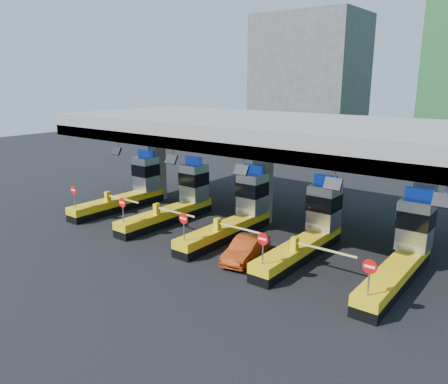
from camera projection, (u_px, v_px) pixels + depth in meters
The scene contains 9 objects.
ground at pixel (235, 235), 27.17m from camera, with size 120.00×120.00×0.00m, color black.
toll_canopy at pixel (263, 132), 27.84m from camera, with size 28.00×12.09×7.00m.
toll_lane_far_left at pixel (132, 188), 33.00m from camera, with size 4.43×8.00×4.16m.
toll_lane_left at pixel (180, 199), 30.02m from camera, with size 4.43×8.00×4.16m.
toll_lane_center at pixel (238, 212), 27.04m from camera, with size 4.43×8.00×4.16m.
toll_lane_right at pixel (311, 229), 24.05m from camera, with size 4.43×8.00×4.16m.
toll_lane_far_right at pixel (405, 250), 21.07m from camera, with size 4.43×8.00×4.16m.
bg_building_concrete at pixel (309, 83), 60.76m from camera, with size 14.00×10.00×18.00m, color #4C4C49.
red_car at pixel (246, 249), 23.22m from camera, with size 1.31×3.77×1.24m, color #97300B.
Camera 1 is at (15.25, -20.64, 9.35)m, focal length 35.00 mm.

